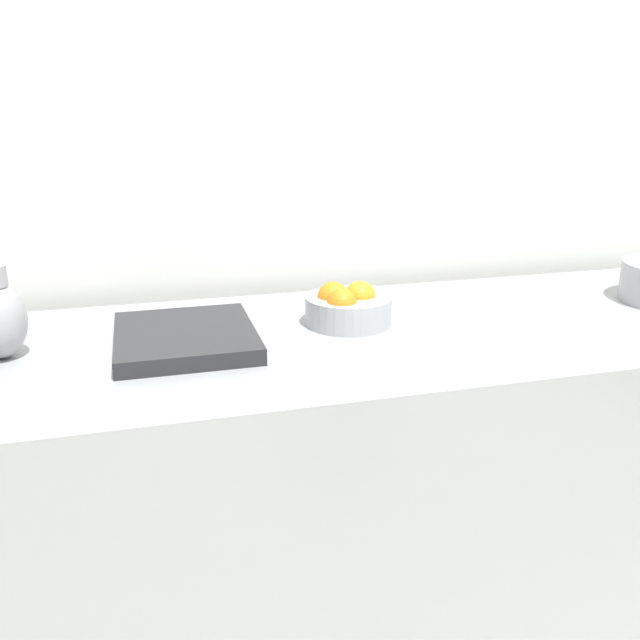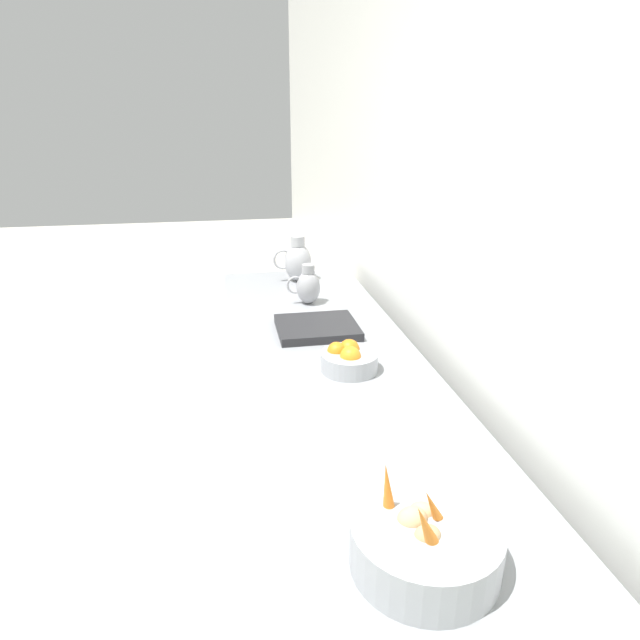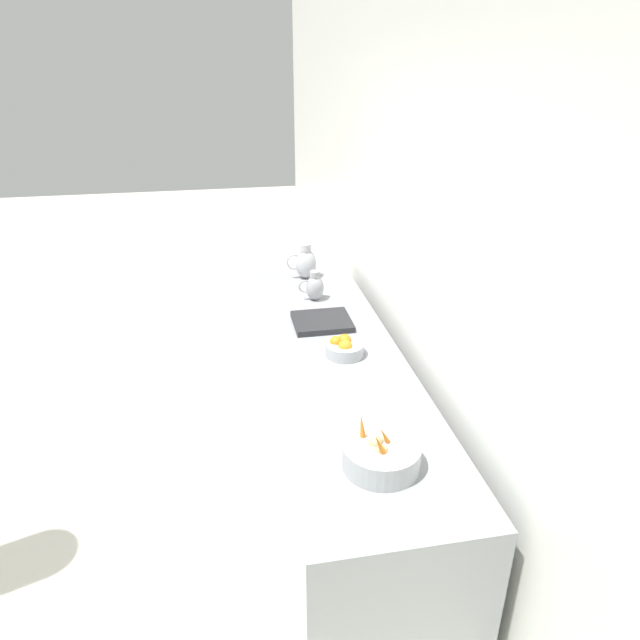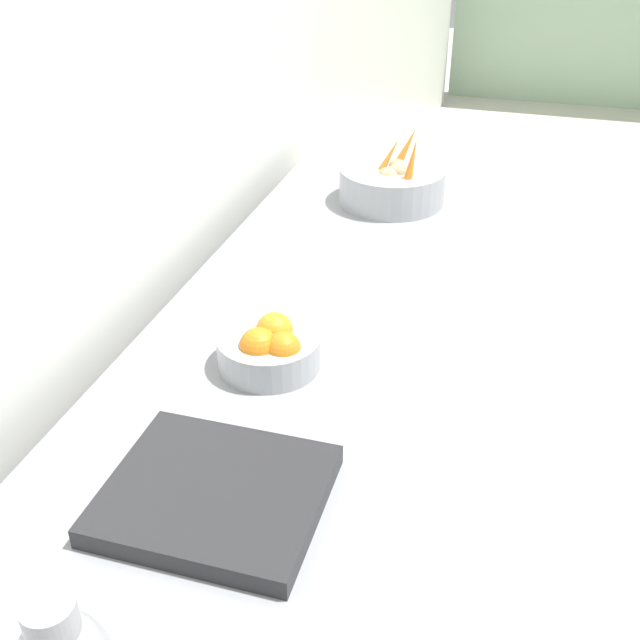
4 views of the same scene
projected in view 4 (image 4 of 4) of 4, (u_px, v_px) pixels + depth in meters
The scene contains 5 objects.
tile_wall_left at pixel (158, 1), 1.76m from camera, with size 0.10×9.59×3.00m, color silver.
prep_counter at pixel (298, 535), 1.78m from camera, with size 0.74×2.71×0.90m, color gray.
vegetable_colander at pixel (392, 184), 2.28m from camera, with size 0.31×0.31×0.22m.
orange_bowl at pixel (270, 348), 1.55m from camera, with size 0.21×0.21×0.10m.
counter_sink_basin at pixel (216, 494), 1.23m from camera, with size 0.34×0.30×0.04m, color #232326.
Camera 4 is at (-1.07, -1.44, 1.79)m, focal length 43.48 mm.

